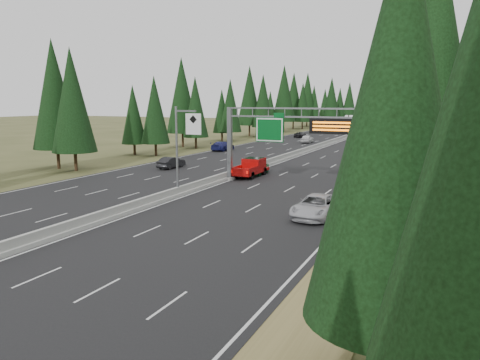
{
  "coord_description": "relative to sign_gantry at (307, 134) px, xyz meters",
  "views": [
    {
      "loc": [
        22.22,
        -10.06,
        8.56
      ],
      "look_at": [
        8.44,
        20.0,
        2.94
      ],
      "focal_mm": 35.0,
      "sensor_mm": 36.0,
      "label": 1
    }
  ],
  "objects": [
    {
      "name": "shoulder_right",
      "position": [
        8.88,
        45.12,
        -5.24
      ],
      "size": [
        3.6,
        260.0,
        0.06
      ],
      "primitive_type": "cube",
      "color": "olive",
      "rests_on": "ground"
    },
    {
      "name": "red_pickup",
      "position": [
        -7.42,
        3.61,
        -4.08
      ],
      "size": [
        2.2,
        6.16,
        2.01
      ],
      "color": "black",
      "rests_on": "road"
    },
    {
      "name": "car_onc_near",
      "position": [
        -19.23,
        5.0,
        -4.46
      ],
      "size": [
        1.69,
        4.45,
        1.45
      ],
      "primitive_type": "imported",
      "rotation": [
        0.0,
        0.0,
        3.11
      ],
      "color": "black",
      "rests_on": "road"
    },
    {
      "name": "shoulder_left",
      "position": [
        -26.72,
        45.12,
        -5.24
      ],
      "size": [
        3.6,
        260.0,
        0.06
      ],
      "primitive_type": "cube",
      "color": "#3D441F",
      "rests_on": "ground"
    },
    {
      "name": "car_ahead_white",
      "position": [
        -1.38,
        56.31,
        -4.39
      ],
      "size": [
        2.98,
        5.89,
        1.6
      ],
      "primitive_type": "imported",
      "rotation": [
        0.0,
        0.0,
        0.06
      ],
      "color": "#BABABA",
      "rests_on": "road"
    },
    {
      "name": "tree_row_left",
      "position": [
        -30.84,
        39.01,
        3.63
      ],
      "size": [
        11.61,
        242.0,
        18.54
      ],
      "color": "black",
      "rests_on": "ground"
    },
    {
      "name": "car_ahead_far",
      "position": [
        -5.62,
        107.93,
        -4.48
      ],
      "size": [
        1.79,
        4.22,
        1.42
      ],
      "primitive_type": "imported",
      "rotation": [
        0.0,
        0.0,
        0.03
      ],
      "color": "black",
      "rests_on": "road"
    },
    {
      "name": "road",
      "position": [
        -8.92,
        45.12,
        -5.23
      ],
      "size": [
        32.0,
        260.0,
        0.08
      ],
      "primitive_type": "cube",
      "color": "black",
      "rests_on": "ground"
    },
    {
      "name": "silver_minivan",
      "position": [
        4.45,
        -12.1,
        -4.37
      ],
      "size": [
        2.92,
        5.96,
        1.63
      ],
      "primitive_type": "imported",
      "rotation": [
        0.0,
        0.0,
        -0.04
      ],
      "color": "#B5B5BA",
      "rests_on": "road"
    },
    {
      "name": "sign_gantry",
      "position": [
        0.0,
        0.0,
        0.0
      ],
      "size": [
        16.75,
        0.98,
        7.8
      ],
      "color": "slate",
      "rests_on": "road"
    },
    {
      "name": "car_onc_far",
      "position": [
        -19.66,
        60.75,
        -4.54
      ],
      "size": [
        2.55,
        4.81,
        1.29
      ],
      "primitive_type": "imported",
      "rotation": [
        0.0,
        0.0,
        3.23
      ],
      "color": "black",
      "rests_on": "road"
    },
    {
      "name": "car_ahead_dkred",
      "position": [
        5.58,
        21.07,
        -4.46
      ],
      "size": [
        1.71,
        4.49,
        1.46
      ],
      "primitive_type": "imported",
      "rotation": [
        0.0,
        0.0,
        0.04
      ],
      "color": "#540C1A",
      "rests_on": "road"
    },
    {
      "name": "car_onc_blue",
      "position": [
        -22.87,
        26.76,
        -4.39
      ],
      "size": [
        2.38,
        5.56,
        1.6
      ],
      "primitive_type": "imported",
      "rotation": [
        0.0,
        0.0,
        3.12
      ],
      "color": "navy",
      "rests_on": "road"
    },
    {
      "name": "tree_row_right",
      "position": [
        13.29,
        39.52,
        4.2
      ],
      "size": [
        11.09,
        239.93,
        18.87
      ],
      "color": "black",
      "rests_on": "ground"
    },
    {
      "name": "car_onc_white",
      "position": [
        -13.92,
        47.37,
        -4.37
      ],
      "size": [
        2.07,
        4.84,
        1.63
      ],
      "primitive_type": "imported",
      "rotation": [
        0.0,
        0.0,
        3.17
      ],
      "color": "silver",
      "rests_on": "road"
    },
    {
      "name": "car_ahead_dkgrey",
      "position": [
        -0.4,
        27.48,
        -4.52
      ],
      "size": [
        1.99,
        4.65,
        1.34
      ],
      "primitive_type": "imported",
      "rotation": [
        0.0,
        0.0,
        -0.02
      ],
      "color": "black",
      "rests_on": "road"
    },
    {
      "name": "median_barrier",
      "position": [
        -8.92,
        45.12,
        -4.85
      ],
      "size": [
        0.7,
        260.0,
        0.85
      ],
      "color": "#989994",
      "rests_on": "road"
    },
    {
      "name": "hov_sign_pole",
      "position": [
        -8.33,
        -9.92,
        -0.54
      ],
      "size": [
        2.8,
        0.5,
        8.0
      ],
      "color": "slate",
      "rests_on": "road"
    },
    {
      "name": "car_ahead_green",
      "position": [
        -7.42,
        5.12,
        -4.43
      ],
      "size": [
        1.96,
        4.5,
        1.51
      ],
      "primitive_type": "imported",
      "rotation": [
        0.0,
        0.0,
        0.04
      ],
      "color": "#114C25",
      "rests_on": "road"
    }
  ]
}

